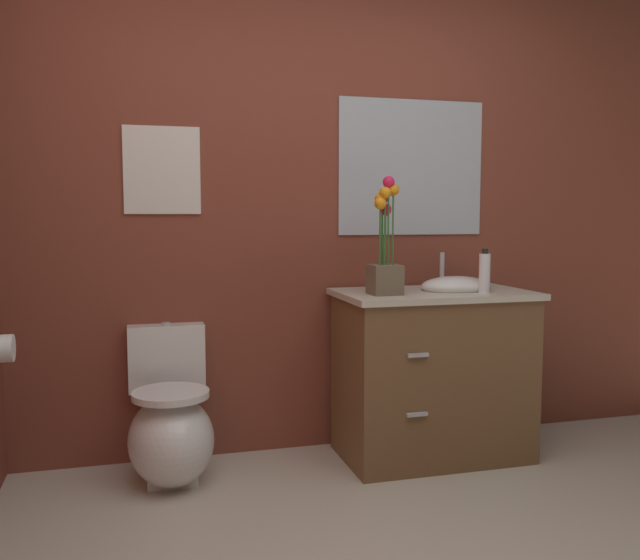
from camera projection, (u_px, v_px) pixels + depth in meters
name	position (u px, v px, depth m)	size (l,w,h in m)	color
wall_back	(338.00, 206.00, 3.51)	(4.40, 0.05, 2.50)	brown
toilet	(171.00, 428.00, 3.08)	(0.38, 0.59, 0.69)	white
vanity_cabinet	(433.00, 372.00, 3.38)	(0.94, 0.56, 1.01)	brown
flower_vase	(385.00, 253.00, 3.18)	(0.14, 0.14, 0.55)	brown
soap_bottle	(485.00, 272.00, 3.25)	(0.05, 0.05, 0.21)	white
wall_poster	(162.00, 170.00, 3.23)	(0.36, 0.01, 0.41)	silver
wall_mirror	(412.00, 168.00, 3.57)	(0.80, 0.01, 0.70)	#B2BCC6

